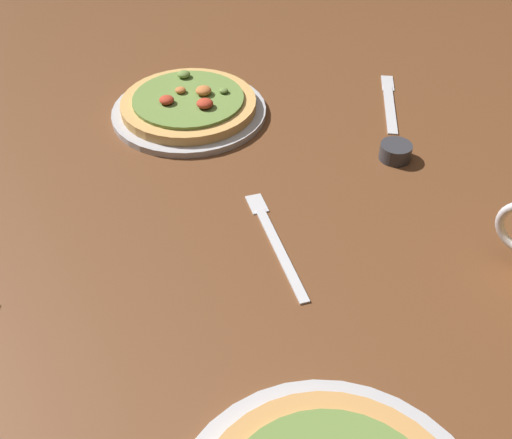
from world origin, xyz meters
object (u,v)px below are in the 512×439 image
Objects in this scene: pizza_plate_far at (189,106)px; fork_left at (275,240)px; ramekin_sauce at (395,152)px; knife_right at (389,102)px.

fork_left is (0.31, -0.21, -0.01)m from pizza_plate_far.
ramekin_sauce is at bearing 75.99° from fork_left.
fork_left is 0.44m from knife_right.
knife_right is (0.30, 0.23, -0.01)m from pizza_plate_far.
pizza_plate_far is 1.53× the size of fork_left.
pizza_plate_far is at bearing -142.63° from knife_right.
fork_left is at bearing -104.01° from ramekin_sauce.
ramekin_sauce is 0.29m from fork_left.
ramekin_sauce is at bearing 9.89° from pizza_plate_far.
pizza_plate_far is 5.35× the size of ramekin_sauce.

